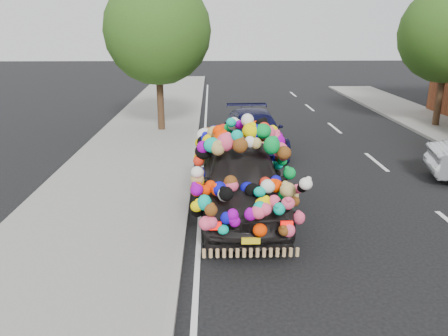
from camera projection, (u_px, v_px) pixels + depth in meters
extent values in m
plane|color=black|center=(293.00, 233.00, 9.26)|extent=(100.00, 100.00, 0.00)
cube|color=gray|center=(89.00, 233.00, 9.12)|extent=(4.00, 60.00, 0.12)
cube|color=gray|center=(182.00, 231.00, 9.18)|extent=(0.15, 60.00, 0.13)
cylinder|color=#332114|center=(160.00, 99.00, 17.77)|extent=(0.28, 0.28, 2.73)
sphere|color=#255015|center=(157.00, 31.00, 16.95)|extent=(4.20, 4.20, 4.20)
cylinder|color=#332114|center=(439.00, 97.00, 18.58)|extent=(0.28, 0.28, 2.64)
imported|color=black|center=(242.00, 180.00, 10.03)|extent=(1.88, 4.68, 1.60)
cube|color=red|center=(215.00, 226.00, 7.77)|extent=(0.22, 0.06, 0.14)
cube|color=red|center=(287.00, 225.00, 7.81)|extent=(0.22, 0.06, 0.14)
cube|color=yellow|center=(251.00, 241.00, 7.87)|extent=(0.34, 0.04, 0.12)
imported|color=black|center=(254.00, 131.00, 15.38)|extent=(2.10, 4.69, 1.34)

